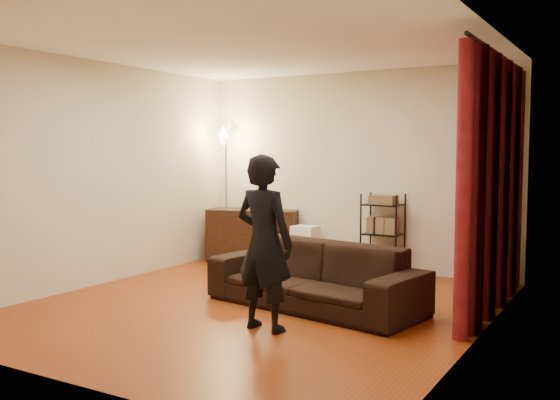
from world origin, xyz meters
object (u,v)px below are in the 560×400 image
Objects in this scene: media_cabinet at (253,235)px; storage_boxes at (305,246)px; floor_lamp at (226,193)px; wire_shelf at (383,234)px; person at (264,243)px; sofa at (314,276)px.

media_cabinet is 0.87m from storage_boxes.
floor_lamp reaches higher than storage_boxes.
wire_shelf is (1.99, 0.05, 0.15)m from media_cabinet.
person is 2.98m from wire_shelf.
media_cabinet is at bearing 171.13° from wire_shelf.
floor_lamp reaches higher than sofa.
person is at bearing -71.59° from media_cabinet.
sofa is 1.14× the size of floor_lamp.
sofa reaches higher than storage_boxes.
person is at bearing -49.51° from floor_lamp.
wire_shelf is (-0.00, 2.97, -0.26)m from person.
wire_shelf reaches higher than storage_boxes.
wire_shelf is (-0.03, 2.02, 0.20)m from sofa.
floor_lamp is at bearing -44.55° from person.
floor_lamp is (-2.41, 1.85, 0.67)m from sofa.
person reaches higher than wire_shelf.
sofa is 3.12m from floor_lamp.
sofa is 2.15× the size of wire_shelf.
wire_shelf reaches higher than media_cabinet.
media_cabinet reaches higher than sofa.
sofa is 1.05m from person.
floor_lamp is at bearing 173.73° from wire_shelf.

